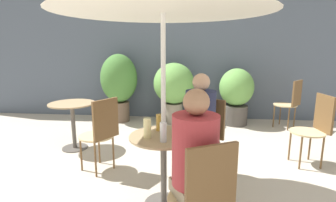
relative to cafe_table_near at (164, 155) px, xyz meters
name	(u,v)px	position (x,y,z in m)	size (l,w,h in m)	color
ground_plane	(164,200)	(0.00, 0.06, -0.52)	(20.00, 20.00, 0.00)	#B2A899
storefront_wall	(181,49)	(0.00, 3.34, 0.98)	(10.00, 0.06, 3.00)	#4C5666
cafe_table_near	(164,155)	(0.00, 0.00, 0.00)	(0.65, 0.65, 0.71)	#514C47
cafe_table_far	(73,115)	(-1.53, 1.33, 0.01)	(0.67, 0.67, 0.71)	#514C47
bistro_chair_0	(204,193)	(0.35, -0.70, 0.03)	(0.47, 0.48, 0.94)	tan
bistro_chair_1	(206,131)	(0.43, 0.65, 0.03)	(0.48, 0.49, 0.94)	tan
bistro_chair_2	(316,124)	(1.86, 1.09, 0.03)	(0.45, 0.43, 0.94)	tan
bistro_chair_3	(291,100)	(2.11, 2.68, 0.03)	(0.49, 0.49, 0.94)	tan
bistro_chair_4	(101,129)	(-0.83, 0.62, 0.03)	(0.49, 0.48, 0.94)	tan
seated_person_0	(194,159)	(0.28, -0.56, 0.22)	(0.40, 0.41, 1.26)	gray
seated_person_1	(200,119)	(0.35, 0.52, 0.22)	(0.42, 0.43, 1.25)	brown
beer_glass_0	(163,132)	(0.01, -0.16, 0.28)	(0.06, 0.06, 0.18)	silver
beer_glass_1	(181,126)	(0.16, 0.02, 0.28)	(0.06, 0.06, 0.18)	silver
beer_glass_2	(159,122)	(-0.06, 0.15, 0.28)	(0.06, 0.06, 0.17)	#B28433
beer_glass_3	(147,128)	(-0.14, -0.07, 0.29)	(0.07, 0.07, 0.18)	beige
potted_plant_0	(119,82)	(-1.25, 2.90, 0.31)	(0.75, 0.75, 1.40)	brown
potted_plant_1	(174,86)	(-0.11, 2.88, 0.24)	(0.82, 0.82, 1.23)	slate
potted_plant_2	(236,93)	(1.12, 2.88, 0.12)	(0.67, 0.67, 1.13)	#47423D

